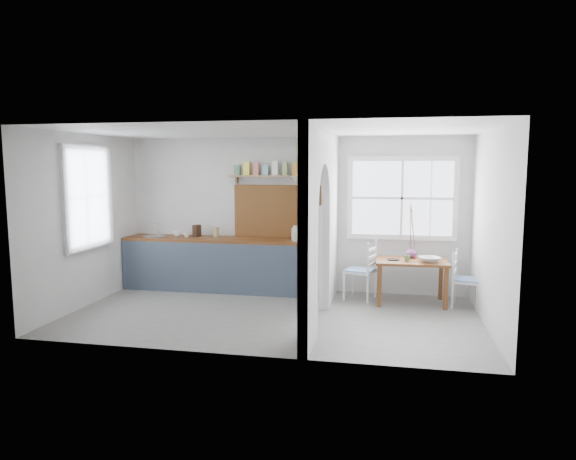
% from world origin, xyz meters
% --- Properties ---
extents(floor, '(5.80, 3.20, 0.01)m').
position_xyz_m(floor, '(0.00, 0.00, 0.00)').
color(floor, gray).
rests_on(floor, ground).
extents(ceiling, '(5.80, 3.20, 0.01)m').
position_xyz_m(ceiling, '(0.00, 0.00, 2.60)').
color(ceiling, silver).
rests_on(ceiling, walls).
extents(walls, '(5.81, 3.21, 2.60)m').
position_xyz_m(walls, '(0.00, 0.00, 1.30)').
color(walls, silver).
rests_on(walls, floor).
extents(partition, '(0.12, 3.20, 2.60)m').
position_xyz_m(partition, '(0.70, 0.06, 1.45)').
color(partition, silver).
rests_on(partition, floor).
extents(kitchen_window, '(0.10, 1.16, 1.50)m').
position_xyz_m(kitchen_window, '(-2.87, 0.00, 1.65)').
color(kitchen_window, white).
rests_on(kitchen_window, walls).
extents(nook_window, '(1.76, 0.10, 1.30)m').
position_xyz_m(nook_window, '(1.80, 1.56, 1.60)').
color(nook_window, white).
rests_on(nook_window, walls).
extents(counter, '(3.50, 0.60, 0.90)m').
position_xyz_m(counter, '(-1.13, 1.33, 0.46)').
color(counter, brown).
rests_on(counter, floor).
extents(sink, '(0.40, 0.40, 0.02)m').
position_xyz_m(sink, '(-2.43, 1.30, 0.89)').
color(sink, silver).
rests_on(sink, counter).
extents(backsplash, '(1.65, 0.03, 0.90)m').
position_xyz_m(backsplash, '(-0.20, 1.58, 1.35)').
color(backsplash, brown).
rests_on(backsplash, walls).
extents(shelf, '(1.75, 0.20, 0.21)m').
position_xyz_m(shelf, '(-0.21, 1.49, 2.01)').
color(shelf, '#9E814A').
rests_on(shelf, walls).
extents(pendant_lamp, '(0.26, 0.26, 0.16)m').
position_xyz_m(pendant_lamp, '(0.15, 1.15, 1.88)').
color(pendant_lamp, beige).
rests_on(pendant_lamp, ceiling).
extents(utensil_rail, '(0.02, 0.50, 0.02)m').
position_xyz_m(utensil_rail, '(0.61, 0.90, 1.45)').
color(utensil_rail, silver).
rests_on(utensil_rail, partition).
extents(dining_table, '(1.11, 0.76, 0.68)m').
position_xyz_m(dining_table, '(1.96, 1.05, 0.34)').
color(dining_table, brown).
rests_on(dining_table, floor).
extents(chair_left, '(0.54, 0.54, 0.94)m').
position_xyz_m(chair_left, '(1.17, 1.15, 0.47)').
color(chair_left, silver).
rests_on(chair_left, floor).
extents(chair_right, '(0.47, 0.47, 0.85)m').
position_xyz_m(chair_right, '(2.77, 0.97, 0.43)').
color(chair_right, silver).
rests_on(chair_right, floor).
extents(kettle, '(0.25, 0.22, 0.25)m').
position_xyz_m(kettle, '(0.11, 1.25, 1.02)').
color(kettle, beige).
rests_on(kettle, counter).
extents(mug_a, '(0.11, 0.11, 0.09)m').
position_xyz_m(mug_a, '(-1.81, 1.29, 0.95)').
color(mug_a, beige).
rests_on(mug_a, counter).
extents(mug_b, '(0.15, 0.15, 0.10)m').
position_xyz_m(mug_b, '(-1.99, 1.30, 0.95)').
color(mug_b, silver).
rests_on(mug_b, counter).
extents(knife_block, '(0.13, 0.15, 0.21)m').
position_xyz_m(knife_block, '(-1.66, 1.38, 1.00)').
color(knife_block, black).
rests_on(knife_block, counter).
extents(jar, '(0.12, 0.12, 0.17)m').
position_xyz_m(jar, '(-1.34, 1.45, 0.98)').
color(jar, tan).
rests_on(jar, counter).
extents(towel_magenta, '(0.02, 0.03, 0.57)m').
position_xyz_m(towel_magenta, '(0.58, 0.99, 0.28)').
color(towel_magenta, '#C52951').
rests_on(towel_magenta, counter).
extents(towel_orange, '(0.02, 0.03, 0.46)m').
position_xyz_m(towel_orange, '(0.58, 0.95, 0.25)').
color(towel_orange, orange).
rests_on(towel_orange, counter).
extents(bowl, '(0.40, 0.40, 0.08)m').
position_xyz_m(bowl, '(2.22, 0.95, 0.72)').
color(bowl, silver).
rests_on(bowl, dining_table).
extents(table_cup, '(0.12, 0.12, 0.09)m').
position_xyz_m(table_cup, '(1.89, 0.96, 0.72)').
color(table_cup, '#54884B').
rests_on(table_cup, dining_table).
extents(plate, '(0.20, 0.20, 0.02)m').
position_xyz_m(plate, '(1.68, 0.99, 0.69)').
color(plate, black).
rests_on(plate, dining_table).
extents(vase, '(0.20, 0.20, 0.18)m').
position_xyz_m(vase, '(1.96, 1.25, 0.77)').
color(vase, '#6D3475').
rests_on(vase, dining_table).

